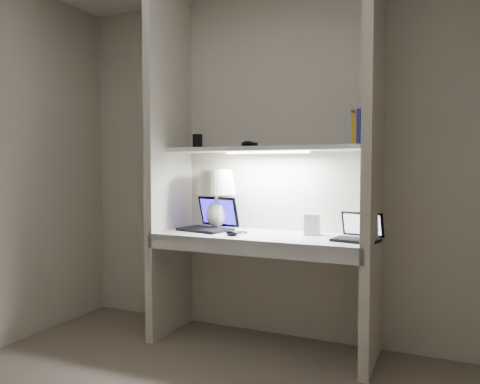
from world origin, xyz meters
The scene contains 17 objects.
back_wall centered at (0.00, 1.50, 1.25)m, with size 3.20×0.01×2.50m, color beige.
alcove_panel_left centered at (-0.73, 1.23, 1.25)m, with size 0.06×0.55×2.50m, color beige.
alcove_panel_right centered at (0.73, 1.23, 1.25)m, with size 0.06×0.55×2.50m, color beige.
desk centered at (0.00, 1.23, 0.75)m, with size 1.40×0.55×0.04m, color white.
desk_apron centered at (0.00, 0.96, 0.72)m, with size 1.46×0.03×0.10m, color silver.
shelf centered at (0.00, 1.32, 1.35)m, with size 1.40×0.36×0.03m, color silver.
strip_light centered at (0.00, 1.32, 1.33)m, with size 0.60×0.04×0.01m, color white.
table_lamp centered at (-0.40, 1.34, 1.06)m, with size 0.30×0.30×0.44m.
laptop_main centered at (-0.43, 1.29, 0.82)m, with size 0.41×0.38×0.24m.
laptop_netbook centered at (0.65, 1.22, 0.81)m, with size 0.31×0.28×0.17m.
speaker centered at (0.32, 1.34, 0.84)m, with size 0.10×0.07×0.14m, color silver.
mouse centered at (-0.16, 1.09, 0.79)m, with size 0.10×0.06×0.04m, color black.
cable_coil centered at (-0.15, 1.23, 0.78)m, with size 0.09×0.09×0.01m, color black.
sticky_note centered at (-0.64, 1.19, 0.77)m, with size 0.06×0.06×0.00m, color yellow.
book_row centered at (0.65, 1.35, 1.47)m, with size 0.21×0.15×0.23m.
shelf_box centered at (-0.59, 1.39, 1.42)m, with size 0.06×0.04×0.11m, color black.
shelf_gadget centered at (-0.16, 1.37, 1.39)m, with size 0.11×0.08×0.05m, color black.
Camera 1 is at (1.16, -1.70, 1.22)m, focal length 35.00 mm.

